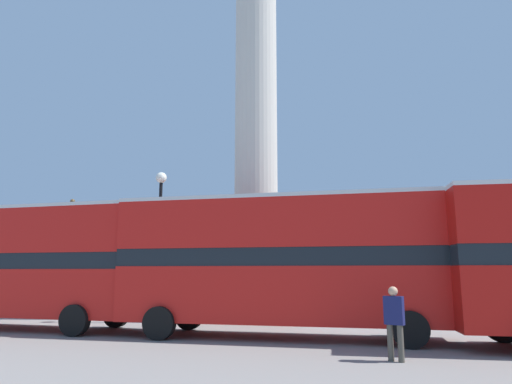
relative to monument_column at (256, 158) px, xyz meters
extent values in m
plane|color=gray|center=(0.00, 0.00, -7.30)|extent=(200.00, 200.00, 0.00)
cube|color=beige|center=(0.00, 0.00, -6.81)|extent=(4.81, 4.81, 0.98)
cube|color=beige|center=(0.00, 0.00, -5.83)|extent=(3.46, 3.46, 0.98)
cylinder|color=beige|center=(0.00, 0.00, 2.19)|extent=(2.00, 2.00, 15.07)
cube|color=red|center=(2.26, -5.62, -5.95)|extent=(10.44, 2.70, 1.71)
cube|color=black|center=(2.26, -5.62, -4.82)|extent=(10.43, 2.65, 0.55)
cube|color=red|center=(2.26, -5.62, -3.79)|extent=(10.44, 2.70, 1.52)
cube|color=silver|center=(2.26, -5.62, -2.97)|extent=(10.44, 2.70, 0.12)
cylinder|color=black|center=(5.88, -4.30, -6.80)|extent=(1.00, 0.32, 1.00)
cylinder|color=black|center=(5.92, -6.84, -6.80)|extent=(1.00, 0.32, 1.00)
cylinder|color=black|center=(-1.40, -4.41, -6.80)|extent=(1.00, 0.32, 1.00)
cylinder|color=black|center=(-1.36, -6.95, -6.80)|extent=(1.00, 0.32, 1.00)
cylinder|color=black|center=(8.62, -5.07, -6.80)|extent=(1.02, 0.36, 1.00)
cube|color=red|center=(-8.26, -5.52, -5.99)|extent=(11.27, 2.69, 1.63)
cube|color=black|center=(-8.26, -5.52, -4.90)|extent=(11.27, 2.64, 0.55)
cube|color=red|center=(-8.26, -5.52, -3.84)|extent=(11.27, 2.69, 1.57)
cube|color=silver|center=(-8.26, -5.52, -2.99)|extent=(11.27, 2.69, 0.12)
cylinder|color=black|center=(-4.31, -4.37, -6.80)|extent=(1.01, 0.32, 1.00)
cylinder|color=black|center=(-4.36, -6.83, -6.80)|extent=(1.01, 0.32, 1.00)
cube|color=beige|center=(-11.36, 2.41, -5.91)|extent=(4.22, 3.93, 2.78)
ellipsoid|color=brown|center=(-11.36, 2.41, -2.86)|extent=(2.45, 2.08, 1.03)
cone|color=brown|center=(-10.46, 1.82, -2.39)|extent=(1.15, 1.02, 1.09)
cylinder|color=brown|center=(-11.36, 2.41, -1.89)|extent=(0.36, 0.36, 0.90)
sphere|color=brown|center=(-11.36, 2.41, -1.30)|extent=(0.28, 0.28, 0.28)
cylinder|color=brown|center=(-10.61, 2.26, -3.95)|extent=(0.20, 0.20, 1.15)
cylinder|color=brown|center=(-10.91, 1.78, -3.95)|extent=(0.20, 0.20, 1.15)
cylinder|color=brown|center=(-11.82, 3.03, -3.95)|extent=(0.20, 0.20, 1.15)
cylinder|color=brown|center=(-12.12, 2.55, -3.95)|extent=(0.20, 0.20, 1.15)
cylinder|color=black|center=(-3.55, -2.57, -7.10)|extent=(0.31, 0.31, 0.40)
cylinder|color=black|center=(-3.55, -2.57, -4.42)|extent=(0.14, 0.14, 5.77)
sphere|color=white|center=(-3.55, -2.57, -1.30)|extent=(0.47, 0.47, 0.47)
cylinder|color=#4C473D|center=(5.53, -8.82, -6.89)|extent=(0.14, 0.14, 0.82)
cylinder|color=#4C473D|center=(5.30, -8.74, -6.89)|extent=(0.14, 0.14, 0.82)
cube|color=#191E51|center=(5.41, -8.78, -6.15)|extent=(0.48, 0.33, 0.65)
sphere|color=tan|center=(5.41, -8.78, -5.72)|extent=(0.22, 0.22, 0.22)
camera|label=1|loc=(4.83, -20.19, -5.27)|focal=32.00mm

